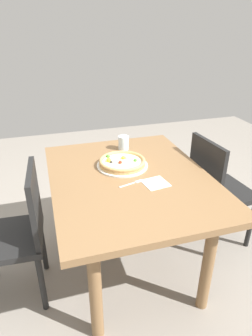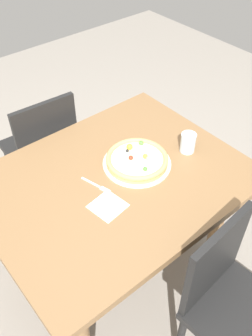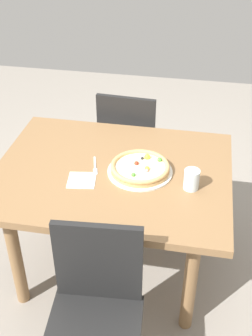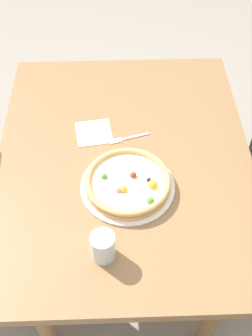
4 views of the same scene
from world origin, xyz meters
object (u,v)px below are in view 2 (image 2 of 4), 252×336
at_px(chair_far, 231,301).
at_px(napkin, 108,206).
at_px(plate, 137,163).
at_px(pizza, 137,159).
at_px(drinking_glass, 188,143).
at_px(chair_near, 43,148).
at_px(dining_table, 115,192).
at_px(fork, 98,186).

distance_m(chair_far, napkin, 0.67).
distance_m(plate, pizza, 0.03).
height_order(drinking_glass, napkin, drinking_glass).
bearing_deg(chair_near, dining_table, -84.23).
xyz_separation_m(chair_far, fork, (0.17, -0.71, 0.25)).
xyz_separation_m(pizza, napkin, (0.28, 0.13, -0.03)).
distance_m(pizza, fork, 0.24).
height_order(dining_table, fork, fork).
distance_m(dining_table, chair_near, 0.72).
xyz_separation_m(dining_table, napkin, (0.13, 0.12, 0.10)).
height_order(chair_near, drinking_glass, chair_near).
xyz_separation_m(chair_near, fork, (0.07, 0.69, 0.25)).
bearing_deg(plate, napkin, 24.22).
xyz_separation_m(chair_far, drinking_glass, (-0.34, -0.62, 0.30)).
xyz_separation_m(fork, napkin, (0.04, 0.13, -0.00)).
height_order(plate, fork, plate).
relative_size(dining_table, plate, 3.65).
bearing_deg(fork, pizza, 74.22).
bearing_deg(chair_near, pizza, -72.31).
height_order(dining_table, drinking_glass, drinking_glass).
bearing_deg(dining_table, plate, -177.21).
xyz_separation_m(pizza, fork, (0.24, -0.00, -0.03)).
bearing_deg(drinking_glass, pizza, -17.99).
relative_size(chair_far, napkin, 6.29).
bearing_deg(pizza, plate, 49.93).
height_order(chair_near, fork, chair_near).
xyz_separation_m(dining_table, pizza, (-0.15, -0.01, 0.13)).
distance_m(chair_near, chair_far, 1.41).
relative_size(drinking_glass, napkin, 0.75).
xyz_separation_m(dining_table, drinking_glass, (-0.42, 0.08, 0.15)).
relative_size(plate, fork, 2.09).
bearing_deg(chair_far, pizza, -100.61).
bearing_deg(drinking_glass, napkin, 4.12).
height_order(dining_table, napkin, napkin).
height_order(fork, drinking_glass, drinking_glass).
distance_m(chair_far, pizza, 0.77).
bearing_deg(chair_near, drinking_glass, -56.92).
distance_m(chair_near, plate, 0.76).
bearing_deg(drinking_glass, chair_near, -60.28).
distance_m(dining_table, drinking_glass, 0.45).
distance_m(dining_table, chair_far, 0.72).
relative_size(chair_near, chair_far, 1.00).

